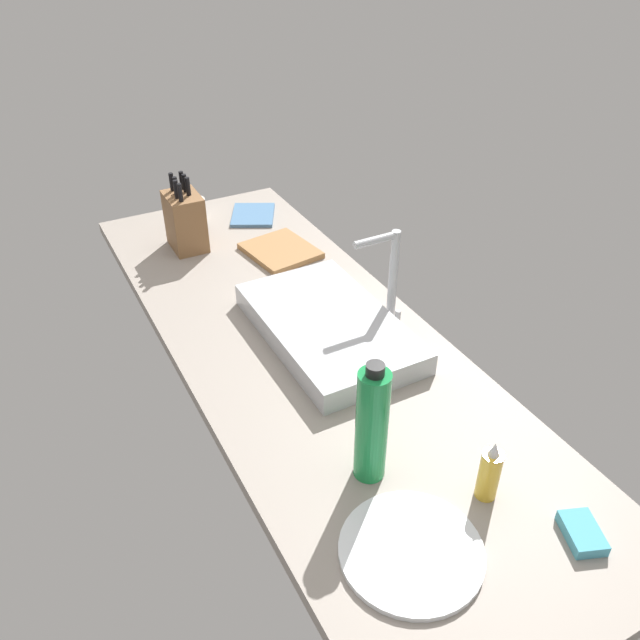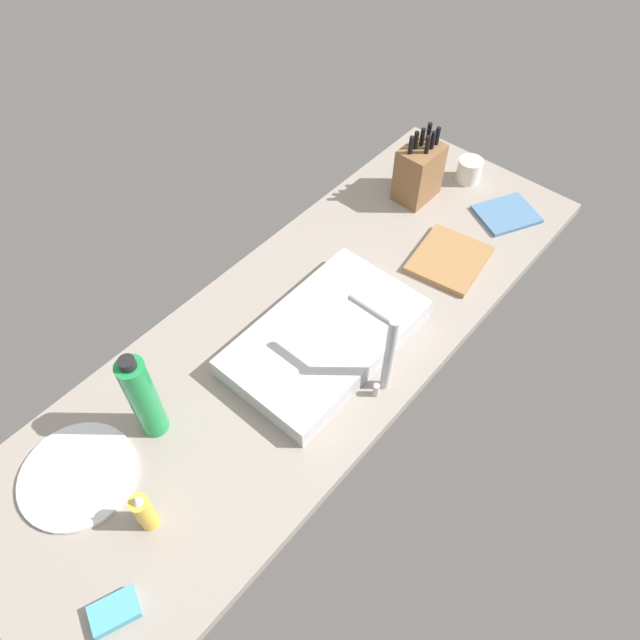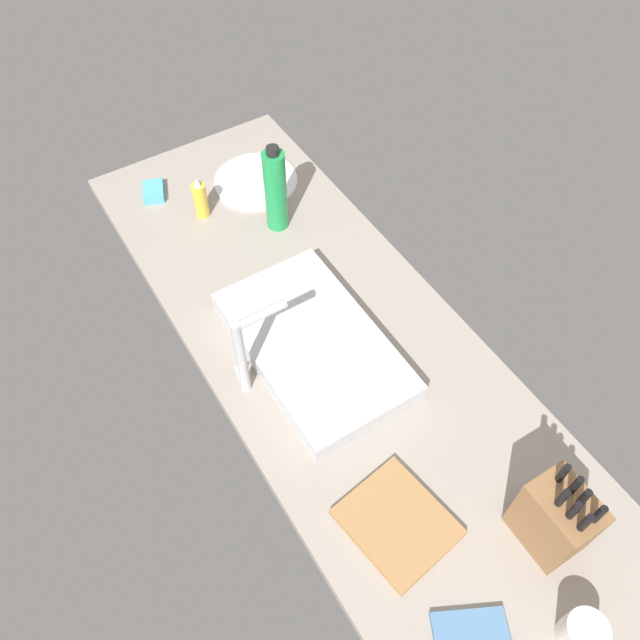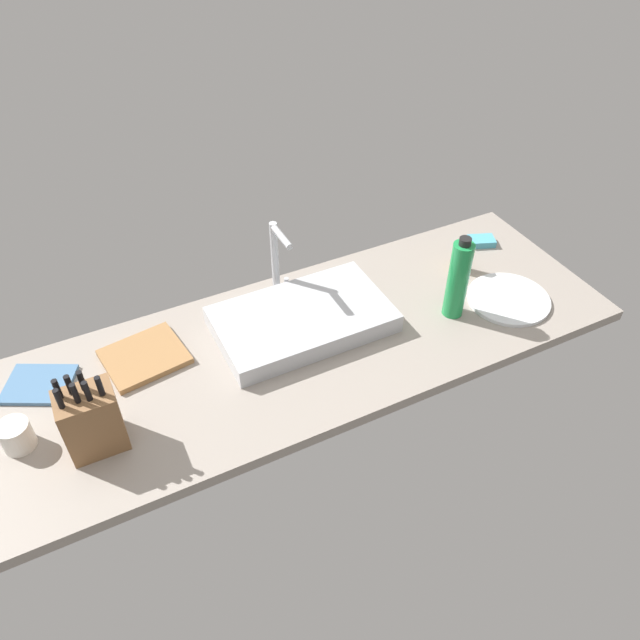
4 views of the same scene
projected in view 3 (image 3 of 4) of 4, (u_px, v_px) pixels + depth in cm
name	position (u px, v px, depth cm)	size (l,w,h in cm)	color
countertop_slab	(336.00, 349.00, 160.04)	(187.38, 64.65, 3.50)	gray
sink_basin	(314.00, 345.00, 154.90)	(51.63, 30.51, 6.01)	#B7BABF
faucet	(245.00, 349.00, 139.57)	(5.50, 13.33, 25.82)	#B7BABF
knife_block	(555.00, 518.00, 122.72)	(13.74, 10.35, 23.61)	brown
cutting_board	(397.00, 522.00, 130.71)	(21.82, 18.96, 1.80)	#9E7042
soap_bottle	(200.00, 199.00, 182.04)	(4.14, 4.14, 13.84)	gold
water_bottle	(275.00, 190.00, 173.92)	(6.37, 6.37, 27.63)	#1E8E47
dinner_plate	(256.00, 181.00, 194.82)	(25.89, 25.89, 1.20)	white
coffee_mug	(582.00, 633.00, 115.46)	(7.96, 7.96, 7.65)	silver
dish_sponge	(154.00, 192.00, 191.07)	(9.00, 6.00, 2.40)	#4CA3BC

